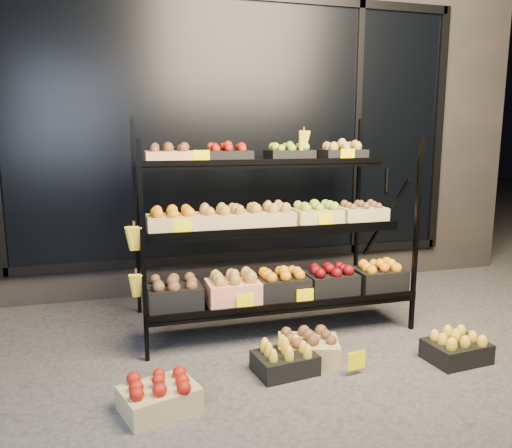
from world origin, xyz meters
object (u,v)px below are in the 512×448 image
object	(u,v)px
display_rack	(271,229)
floor_crate_midright	(308,346)
floor_crate_left	(159,394)
floor_crate_midleft	(285,359)

from	to	relation	value
display_rack	floor_crate_midright	bearing A→B (deg)	-86.11
floor_crate_left	floor_crate_midright	distance (m)	1.10
floor_crate_midleft	display_rack	bearing A→B (deg)	70.76
floor_crate_midleft	floor_crate_midright	xyz separation A→B (m)	(0.22, 0.13, 0.00)
floor_crate_left	floor_crate_midleft	bearing A→B (deg)	-1.58
display_rack	floor_crate_midright	xyz separation A→B (m)	(0.05, -0.70, -0.69)
display_rack	floor_crate_left	xyz separation A→B (m)	(-0.99, -1.07, -0.69)
display_rack	floor_crate_midleft	world-z (taller)	display_rack
display_rack	floor_crate_left	distance (m)	1.62
floor_crate_left	floor_crate_midright	size ratio (longest dim) A/B	0.99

